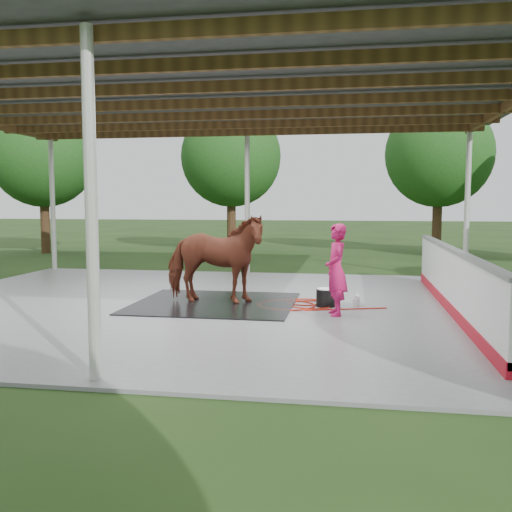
% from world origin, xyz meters
% --- Properties ---
extents(ground, '(100.00, 100.00, 0.00)m').
position_xyz_m(ground, '(0.00, 0.00, 0.00)').
color(ground, '#1E3814').
extents(concrete_slab, '(12.00, 10.00, 0.05)m').
position_xyz_m(concrete_slab, '(0.00, 0.00, 0.03)').
color(concrete_slab, slate).
rests_on(concrete_slab, ground).
extents(pavilion_structure, '(12.60, 10.60, 4.05)m').
position_xyz_m(pavilion_structure, '(0.00, -0.00, 3.97)').
color(pavilion_structure, beige).
rests_on(pavilion_structure, ground).
extents(dasher_board, '(0.16, 8.00, 1.15)m').
position_xyz_m(dasher_board, '(4.60, 0.00, 0.59)').
color(dasher_board, '#AC0E1D').
rests_on(dasher_board, concrete_slab).
extents(tree_belt, '(28.00, 28.00, 5.80)m').
position_xyz_m(tree_belt, '(0.30, 0.90, 3.79)').
color(tree_belt, '#382314').
rests_on(tree_belt, ground).
extents(rubber_mat, '(3.06, 2.87, 0.02)m').
position_xyz_m(rubber_mat, '(0.20, 0.08, 0.06)').
color(rubber_mat, black).
rests_on(rubber_mat, concrete_slab).
extents(horse, '(2.06, 1.00, 1.71)m').
position_xyz_m(horse, '(0.20, 0.08, 0.93)').
color(horse, brown).
rests_on(horse, rubber_mat).
extents(handler, '(0.51, 0.66, 1.60)m').
position_xyz_m(handler, '(2.55, -0.64, 0.85)').
color(handler, '#C11457').
rests_on(handler, concrete_slab).
extents(wash_bucket, '(0.37, 0.37, 0.34)m').
position_xyz_m(wash_bucket, '(2.35, 0.16, 0.23)').
color(wash_bucket, black).
rests_on(wash_bucket, concrete_slab).
extents(soap_bottle_a, '(0.13, 0.13, 0.27)m').
position_xyz_m(soap_bottle_a, '(2.93, 0.37, 0.19)').
color(soap_bottle_a, silver).
rests_on(soap_bottle_a, concrete_slab).
extents(soap_bottle_b, '(0.13, 0.13, 0.21)m').
position_xyz_m(soap_bottle_b, '(2.91, 0.24, 0.15)').
color(soap_bottle_b, '#338CD8').
rests_on(soap_bottle_b, concrete_slab).
extents(hose_coil, '(2.44, 1.32, 0.02)m').
position_xyz_m(hose_coil, '(1.76, 0.18, 0.06)').
color(hose_coil, '#AE1B0C').
rests_on(hose_coil, concrete_slab).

